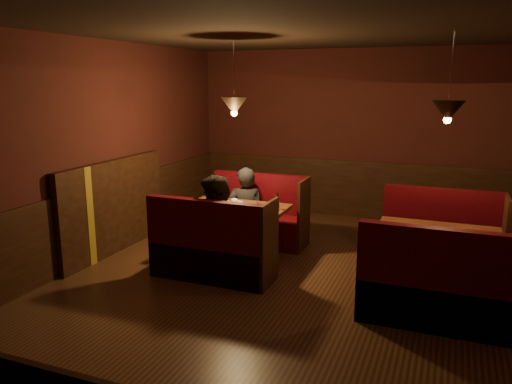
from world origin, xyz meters
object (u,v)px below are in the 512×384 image
at_px(diner_b, 218,214).
at_px(main_bench_far, 258,221).
at_px(second_bench_near, 435,294).
at_px(second_table, 437,248).
at_px(diner_a, 245,195).
at_px(main_table, 236,219).
at_px(main_bench_near, 212,254).
at_px(second_bench_far, 440,246).

bearing_deg(diner_b, main_bench_far, 99.98).
relative_size(main_bench_far, second_bench_near, 1.03).
relative_size(second_table, diner_a, 0.87).
bearing_deg(main_bench_far, diner_b, -88.04).
relative_size(main_bench_far, second_table, 1.14).
relative_size(main_table, main_bench_far, 0.91).
xyz_separation_m(second_bench_near, diner_b, (-2.50, 0.35, 0.47)).
relative_size(main_bench_far, main_bench_near, 1.00).
bearing_deg(second_bench_far, main_bench_near, -152.69).
bearing_deg(second_bench_far, second_table, -92.20).
bearing_deg(main_bench_far, main_table, -91.14).
xyz_separation_m(second_bench_far, second_bench_near, (0.00, -1.57, 0.00)).
height_order(main_bench_near, diner_a, diner_a).
bearing_deg(second_table, diner_a, 162.54).
distance_m(second_table, diner_b, 2.52).
bearing_deg(diner_a, main_bench_far, -147.44).
height_order(second_table, second_bench_near, second_bench_near).
bearing_deg(second_table, diner_b, -170.06).
distance_m(second_bench_far, diner_a, 2.72).
bearing_deg(main_table, main_bench_near, -88.86).
bearing_deg(second_bench_far, second_bench_near, -90.00).
xyz_separation_m(main_bench_near, diner_a, (-0.13, 1.37, 0.43)).
bearing_deg(diner_a, second_bench_far, 158.38).
bearing_deg(main_table, main_bench_far, 88.86).
xyz_separation_m(main_bench_near, second_bench_near, (2.55, -0.25, 0.01)).
bearing_deg(second_bench_near, diner_b, 171.99).
height_order(main_bench_far, second_bench_near, second_bench_near).
relative_size(main_bench_far, diner_b, 0.93).
relative_size(second_bench_near, diner_a, 0.96).
bearing_deg(main_bench_near, main_bench_far, 90.00).
relative_size(main_table, second_bench_near, 0.94).
distance_m(diner_a, diner_b, 1.28).
bearing_deg(main_table, diner_b, -84.50).
height_order(main_table, main_bench_near, main_bench_near).
xyz_separation_m(main_table, diner_b, (0.06, -0.67, 0.24)).
relative_size(second_bench_far, second_bench_near, 1.00).
bearing_deg(diner_a, main_table, 80.52).
xyz_separation_m(main_bench_far, second_bench_near, (2.55, -1.80, 0.01)).
relative_size(main_bench_far, diner_a, 0.99).
xyz_separation_m(main_table, second_bench_far, (2.57, 0.55, -0.23)).
bearing_deg(main_bench_near, diner_a, 95.52).
xyz_separation_m(main_table, main_bench_near, (0.02, -0.77, -0.24)).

